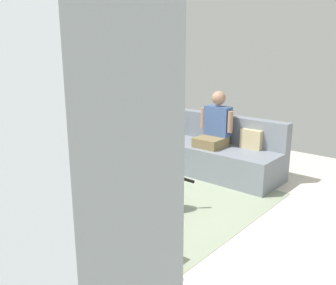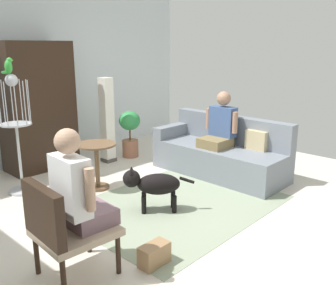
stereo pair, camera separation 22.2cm
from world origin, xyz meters
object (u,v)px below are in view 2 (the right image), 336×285
Objects in this scene: armchair at (62,225)px; person_on_armchair at (76,189)px; dog at (153,184)px; handbag at (154,255)px; couch at (220,154)px; potted_plant at (130,130)px; armoire_cabinet at (38,107)px; parrot at (8,66)px; round_end_table at (97,159)px; bird_cage_stand at (17,135)px; column_lamp at (107,121)px; person_on_couch at (220,126)px.

person_on_armchair is (0.15, -0.01, 0.27)m from armchair.
dog reaches higher than handbag.
couch is 2.65m from handbag.
armoire_cabinet is at bearing 156.93° from potted_plant.
parrot reaches higher than couch.
bird_cage_stand reaches higher than round_end_table.
column_lamp is (1.64, 0.24, -0.09)m from bird_cage_stand.
column_lamp reaches higher than armchair.
couch is 2.91m from armoire_cabinet.
person_on_armchair reaches higher than person_on_couch.
armchair is 1.51m from dog.
person_on_armchair is at bearing -3.85° from armchair.
armchair is 0.87m from handbag.
person_on_armchair reaches higher than couch.
column_lamp is at bearing -29.28° from armoire_cabinet.
person_on_couch is at bearing -28.57° from round_end_table.
potted_plant is at bearing 39.83° from armchair.
armchair is 1.07× the size of person_on_couch.
bird_cage_stand is at bearing -0.00° from parrot.
round_end_table is at bearing 45.80° from armchair.
armchair is at bearing -140.17° from potted_plant.
couch is 1.71m from potted_plant.
potted_plant is 0.50m from column_lamp.
parrot reaches higher than handbag.
parrot reaches higher than armchair.
dog is 2.15m from column_lamp.
person_on_couch is 1.00× the size of potted_plant.
person_on_couch is 0.94× the size of person_on_armchair.
armoire_cabinet reaches higher than round_end_table.
dog is 0.33× the size of armoire_cabinet.
armoire_cabinet is (1.23, 2.88, 0.22)m from person_on_armchair.
parrot reaches higher than person_on_armchair.
armoire_cabinet is at bearing 66.92° from person_on_armchair.
potted_plant is at bearing 4.77° from parrot.
person_on_couch is at bearing -32.40° from bird_cage_stand.
person_on_couch is 2.67m from handbag.
round_end_table is 1.26m from column_lamp.
parrot is at bearing -175.23° from potted_plant.
couch is 10.23× the size of parrot.
round_end_table is (1.29, 1.49, -0.34)m from person_on_armchair.
dog is at bearing -89.53° from round_end_table.
person_on_armchair is 3.14m from armoire_cabinet.
person_on_couch reaches higher than round_end_table.
person_on_couch is 0.52× the size of bird_cage_stand.
person_on_couch is (3.05, 0.61, 0.26)m from armchair.
armchair is 0.62× the size of column_lamp.
potted_plant is at bearing 31.77° from round_end_table.
person_on_armchair is 2.36m from parrot.
armchair is 3.12m from person_on_couch.
armoire_cabinet is at bearing 127.40° from couch.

